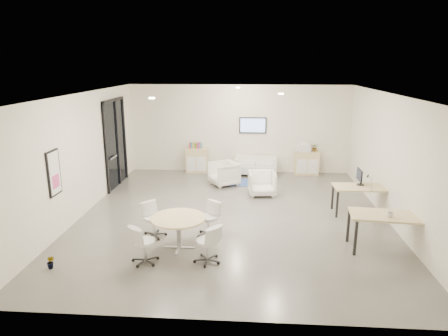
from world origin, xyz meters
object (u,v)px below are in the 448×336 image
desk_rear (362,189)px  round_table (178,221)px  sideboard_left (197,160)px  sideboard_right (307,163)px  armchair_left (224,173)px  desk_front (387,218)px  loveseat (256,166)px  armchair_right (262,182)px

desk_rear → round_table: bearing=-153.9°
sideboard_left → sideboard_right: (4.02, -0.00, -0.02)m
armchair_left → desk_rear: armchair_left is taller
sideboard_left → desk_rear: 6.30m
desk_front → loveseat: bearing=120.8°
armchair_left → round_table: armchair_left is taller
armchair_left → desk_front: bearing=8.5°
desk_rear → round_table: size_ratio=1.26×
sideboard_left → round_table: sideboard_left is taller
armchair_left → round_table: (-0.65, -4.76, 0.21)m
armchair_right → sideboard_left: bearing=127.4°
sideboard_left → round_table: (0.46, -6.28, 0.19)m
armchair_left → sideboard_left: bearing=-176.2°
sideboard_right → desk_front: sideboard_right is taller
loveseat → desk_front: (2.76, -5.87, 0.42)m
desk_front → round_table: bearing=-170.9°
desk_front → round_table: desk_front is taller
sideboard_right → desk_front: size_ratio=0.54×
sideboard_left → armchair_left: 1.88m
sideboard_right → loveseat: sideboard_right is taller
sideboard_right → round_table: size_ratio=0.73×
sideboard_left → armchair_right: 3.42m
sideboard_left → sideboard_right: size_ratio=1.05×
armchair_right → desk_rear: size_ratio=0.54×
armchair_left → armchair_right: 1.57m
sideboard_right → round_table: sideboard_right is taller
sideboard_left → desk_rear: size_ratio=0.61×
sideboard_right → sideboard_left: bearing=180.0°
loveseat → round_table: bearing=-103.9°
sideboard_right → armchair_left: bearing=-152.4°
armchair_right → round_table: 4.25m
sideboard_left → sideboard_right: sideboard_left is taller
armchair_left → armchair_right: armchair_left is taller
armchair_left → round_table: 4.81m
armchair_right → desk_front: 4.38m
sideboard_left → loveseat: sideboard_left is taller
loveseat → armchair_left: bearing=-126.1°
desk_rear → desk_front: desk_front is taller
desk_rear → desk_front: bearing=-92.5°
loveseat → sideboard_right: bearing=6.1°
armchair_left → desk_rear: size_ratio=0.57×
loveseat → armchair_right: bearing=-84.1°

